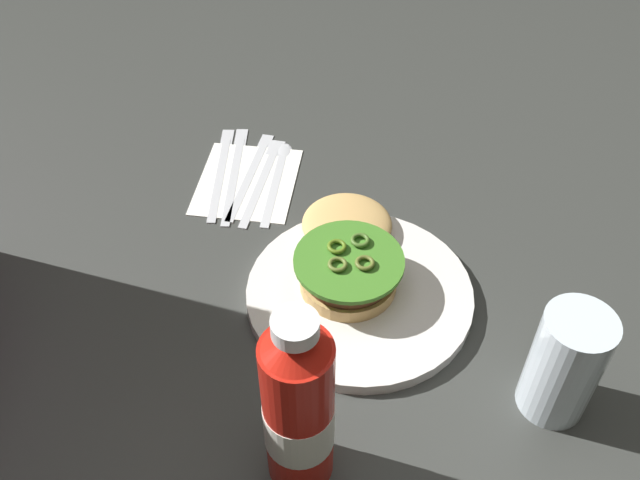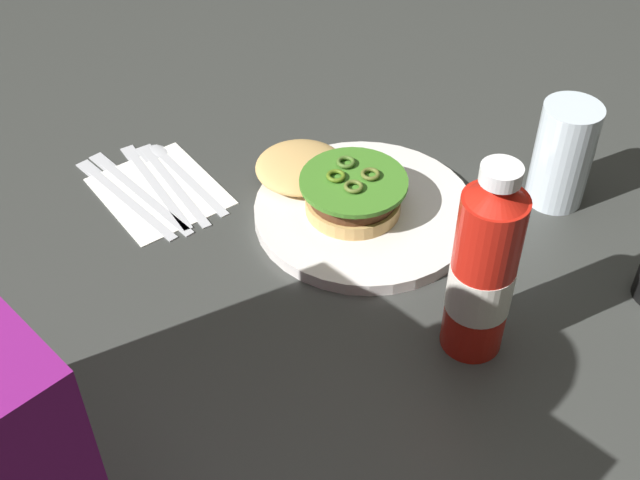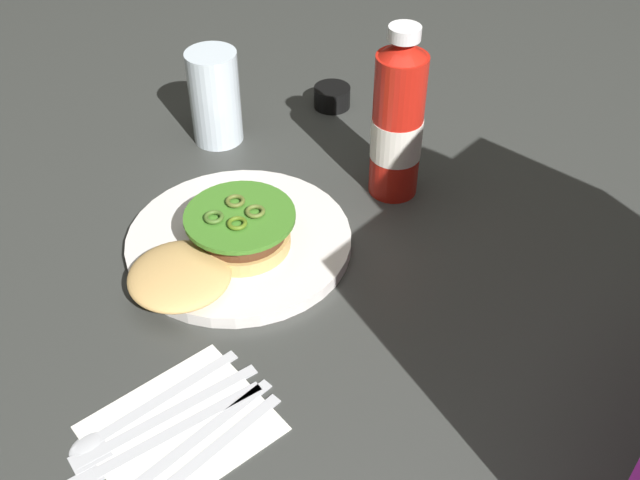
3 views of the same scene
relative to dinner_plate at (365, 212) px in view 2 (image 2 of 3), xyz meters
name	(u,v)px [view 2 (image 2 of 3)]	position (x,y,z in m)	size (l,w,h in m)	color
ground_plane	(363,254)	(-0.04, 0.05, -0.01)	(3.00, 3.00, 0.00)	#343633
dinner_plate	(365,212)	(0.00, 0.00, 0.00)	(0.27, 0.27, 0.02)	silver
burger_sandwich	(333,184)	(0.04, 0.01, 0.03)	(0.22, 0.13, 0.05)	tan
ketchup_bottle	(483,271)	(-0.22, 0.07, 0.10)	(0.07, 0.07, 0.23)	red
water_glass	(563,155)	(-0.14, -0.20, 0.06)	(0.07, 0.07, 0.14)	silver
napkin	(160,191)	(0.22, 0.15, -0.01)	(0.16, 0.14, 0.00)	white
spoon_utensil	(176,166)	(0.24, 0.11, 0.00)	(0.19, 0.04, 0.00)	silver
fork_utensil	(167,175)	(0.23, 0.13, 0.00)	(0.19, 0.06, 0.00)	silver
table_knife	(151,178)	(0.24, 0.14, 0.00)	(0.20, 0.06, 0.00)	silver
steak_knife	(133,185)	(0.25, 0.17, 0.00)	(0.22, 0.02, 0.00)	silver
butter_knife	(119,191)	(0.25, 0.19, 0.00)	(0.21, 0.02, 0.00)	silver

